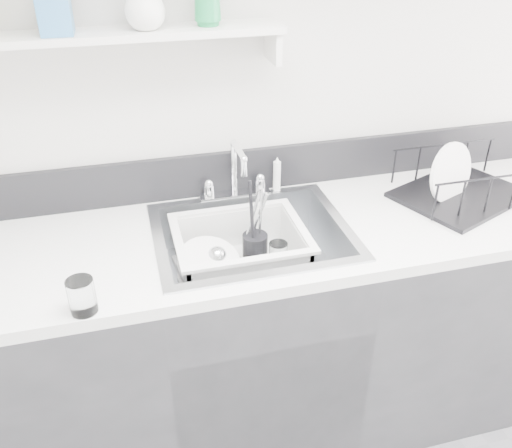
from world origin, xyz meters
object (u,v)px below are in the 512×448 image
object	(u,v)px
counter_run	(253,336)
wash_tub	(240,252)
sink	(252,255)
dish_rack	(464,177)

from	to	relation	value
counter_run	wash_tub	xyz separation A→B (m)	(-0.04, 0.01, 0.38)
wash_tub	sink	bearing A→B (deg)	-20.12
counter_run	wash_tub	world-z (taller)	wash_tub
counter_run	dish_rack	xyz separation A→B (m)	(0.80, 0.05, 0.54)
wash_tub	dish_rack	distance (m)	0.85
wash_tub	counter_run	bearing A→B (deg)	-20.12
counter_run	dish_rack	size ratio (longest dim) A/B	7.16
counter_run	wash_tub	bearing A→B (deg)	159.88
dish_rack	sink	bearing A→B (deg)	160.97
wash_tub	dish_rack	size ratio (longest dim) A/B	0.98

